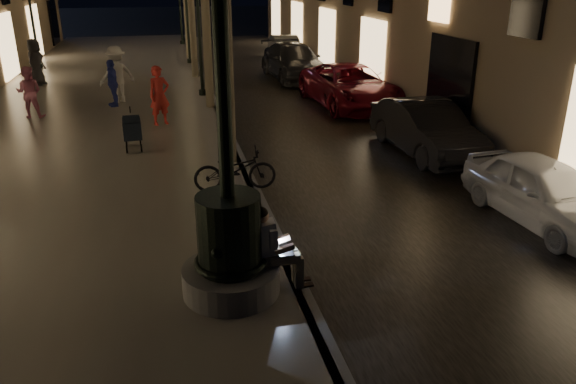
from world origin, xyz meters
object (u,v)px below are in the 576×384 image
object	(u,v)px
lamp_curb_a	(224,33)
car_front	(544,191)
pedestrian_white	(117,74)
pedestrian_dark	(36,62)
lamp_curb_b	(198,10)
car_second	(426,129)
pedestrian_blue	(112,83)
fountain_lamppost	(229,229)
bicycle	(235,170)
car_third	(350,86)
car_rear	(294,62)
stroller	(132,129)
pedestrian_pink	(29,92)
lamp_left_c	(29,1)
car_fifth	(286,48)
seated_man_laptop	(272,245)
pedestrian_red	(159,96)

from	to	relation	value
lamp_curb_a	car_front	bearing A→B (deg)	-38.74
pedestrian_white	pedestrian_dark	world-z (taller)	pedestrian_white
lamp_curb_b	car_second	size ratio (longest dim) A/B	1.14
pedestrian_white	pedestrian_blue	distance (m)	0.65
pedestrian_blue	car_second	bearing A→B (deg)	32.84
fountain_lamppost	pedestrian_dark	world-z (taller)	fountain_lamppost
lamp_curb_b	bicycle	distance (m)	10.30
car_third	car_rear	distance (m)	5.83
car_front	pedestrian_white	distance (m)	14.57
lamp_curb_b	car_third	xyz separation A→B (m)	(5.03, -2.22, -2.50)
stroller	pedestrian_pink	size ratio (longest dim) A/B	0.68
fountain_lamppost	lamp_left_c	size ratio (longest dim) A/B	1.08
car_fifth	stroller	bearing A→B (deg)	-114.30
car_second	pedestrian_white	xyz separation A→B (m)	(-8.16, 7.39, 0.47)
lamp_curb_b	car_second	xyz separation A→B (m)	(5.20, -7.96, -2.54)
lamp_curb_a	car_rear	distance (m)	12.60
fountain_lamppost	lamp_left_c	bearing A→B (deg)	106.22
lamp_curb_b	stroller	xyz separation A→B (m)	(-2.30, -6.51, -2.49)
seated_man_laptop	lamp_curb_b	world-z (taller)	lamp_curb_b
bicycle	lamp_left_c	bearing A→B (deg)	22.62
car_rear	bicycle	bearing A→B (deg)	-111.07
fountain_lamppost	lamp_curb_b	distance (m)	14.16
fountain_lamppost	car_front	bearing A→B (deg)	14.36
lamp_curb_b	pedestrian_dark	size ratio (longest dim) A/B	2.64
seated_man_laptop	car_rear	bearing A→B (deg)	75.85
lamp_curb_b	bicycle	world-z (taller)	lamp_curb_b
pedestrian_dark	fountain_lamppost	bearing A→B (deg)	-140.56
lamp_curb_b	car_second	bearing A→B (deg)	-56.85
car_front	pedestrian_dark	world-z (taller)	pedestrian_dark
lamp_left_c	stroller	size ratio (longest dim) A/B	4.40
lamp_curb_a	bicycle	xyz separation A→B (m)	(-0.10, -1.97, -2.58)
pedestrian_dark	pedestrian_pink	bearing A→B (deg)	-150.34
fountain_lamppost	car_third	size ratio (longest dim) A/B	0.99
seated_man_laptop	car_front	world-z (taller)	seated_man_laptop
seated_man_laptop	pedestrian_blue	distance (m)	13.17
car_front	car_fifth	size ratio (longest dim) A/B	0.96
car_rear	pedestrian_pink	world-z (taller)	pedestrian_pink
car_third	pedestrian_blue	bearing A→B (deg)	169.31
seated_man_laptop	bicycle	distance (m)	4.04
seated_man_laptop	car_fifth	bearing A→B (deg)	77.16
lamp_curb_b	car_front	size ratio (longest dim) A/B	1.31
bicycle	pedestrian_pink	bearing A→B (deg)	36.55
bicycle	pedestrian_red	bearing A→B (deg)	15.19
car_third	pedestrian_red	xyz separation A→B (m)	(-6.59, -1.84, 0.35)
lamp_curb_b	pedestrian_red	world-z (taller)	lamp_curb_b
car_third	pedestrian_white	xyz separation A→B (m)	(-8.00, 1.65, 0.44)
lamp_curb_b	pedestrian_red	xyz separation A→B (m)	(-1.56, -4.06, -2.16)
stroller	car_third	xyz separation A→B (m)	(7.33, 4.29, -0.01)
stroller	car_front	distance (m)	9.78
car_fifth	lamp_left_c	bearing A→B (deg)	-172.94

